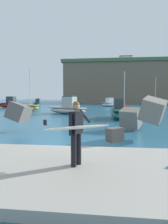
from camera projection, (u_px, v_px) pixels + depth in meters
name	position (u px, v px, depth m)	size (l,w,h in m)	color
ground_plane	(77.00, 142.00, 9.42)	(400.00, 400.00, 0.00)	#235B7A
walkway_path	(56.00, 169.00, 5.45)	(48.00, 4.40, 0.24)	#9E998E
breakwater_jetty	(116.00, 118.00, 10.36)	(30.05, 6.70, 2.26)	gray
surfer_with_board	(75.00, 129.00, 5.23)	(2.03, 1.53, 1.78)	black
boat_near_left	(38.00, 103.00, 52.47)	(2.53, 5.44, 1.93)	#1E6656
boat_near_centre	(67.00, 108.00, 25.86)	(6.11, 4.63, 2.35)	beige
boat_near_right	(10.00, 104.00, 41.50)	(6.02, 2.94, 2.40)	maroon
boat_mid_left	(157.00, 104.00, 48.67)	(6.37, 4.46, 7.25)	beige
boat_mid_centre	(110.00, 104.00, 47.58)	(5.25, 4.75, 2.25)	white
boat_far_left	(124.00, 108.00, 31.11)	(2.38, 5.55, 6.24)	maroon
boat_far_centre	(29.00, 107.00, 32.32)	(4.56, 3.50, 7.02)	#EAC64C
boat_far_right	(119.00, 112.00, 19.93)	(1.59, 5.12, 2.03)	#1E6656
headland_bluff	(147.00, 85.00, 91.67)	(71.83, 44.86, 16.62)	#756651
station_building_west	(126.00, 66.00, 100.46)	(6.14, 7.97, 4.12)	silver
station_building_central	(126.00, 61.00, 87.67)	(5.62, 4.45, 4.05)	beige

